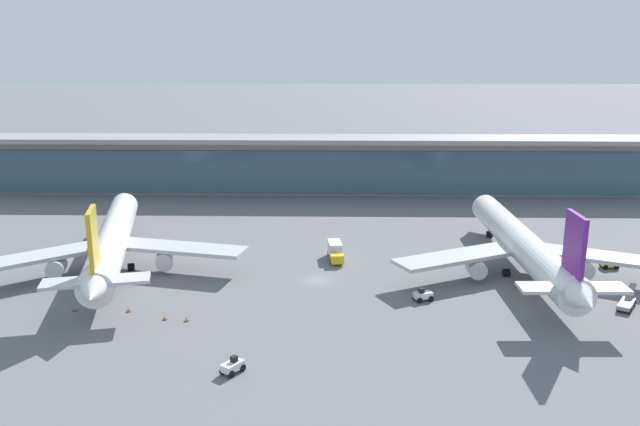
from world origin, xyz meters
TOP-DOWN VIEW (x-y plane):
  - ground_plane at (0.00, 0.00)m, footprint 1200.00×1200.00m
  - airliner_left_stand at (-35.90, 5.05)m, footprint 45.20×59.72m
  - airliner_centre_stand at (34.93, 4.41)m, footprint 46.41×60.23m
  - service_truck_near_nose_white at (16.35, -8.48)m, footprint 3.29×2.66m
  - service_truck_under_wing_white at (-9.37, -31.59)m, footprint 3.05×3.32m
  - service_truck_mid_apron_grey at (46.32, -10.74)m, footprint 4.92×6.40m
  - service_truck_by_tail_yellow at (51.10, 7.14)m, footprint 2.94×1.85m
  - service_truck_on_taxiway_yellow at (2.92, 11.06)m, footprint 3.06×7.50m
  - terminal_building at (0.00, 66.48)m, footprint 195.10×12.80m
  - safety_cone_alpha at (-21.48, -16.44)m, footprint 0.62×0.62m
  - safety_cone_bravo at (-35.61, -13.51)m, footprint 0.62×0.62m
  - safety_cone_charlie at (-18.24, -16.92)m, footprint 0.62×0.62m
  - safety_cone_delta at (-27.55, -13.72)m, footprint 0.62×0.62m

SIDE VIEW (x-z plane):
  - ground_plane at x=0.00m, z-range 0.00..0.00m
  - safety_cone_alpha at x=-21.48m, z-range -0.03..0.67m
  - safety_cone_bravo at x=-35.61m, z-range -0.03..0.67m
  - safety_cone_charlie at x=-18.24m, z-range -0.03..0.67m
  - safety_cone_delta at x=-27.55m, z-range -0.03..0.67m
  - service_truck_mid_apron_grey at x=46.32m, z-range -0.54..2.16m
  - service_truck_near_nose_white at x=16.35m, z-range -0.15..1.90m
  - service_truck_under_wing_white at x=-9.37m, z-range -0.15..1.90m
  - service_truck_by_tail_yellow at x=51.10m, z-range -0.15..1.90m
  - service_truck_on_taxiway_yellow at x=2.92m, z-range 0.14..3.24m
  - airliner_left_stand at x=-35.90m, z-range -2.97..13.09m
  - airliner_centre_stand at x=34.93m, z-range -2.97..13.09m
  - terminal_building at x=0.00m, z-range 0.27..15.47m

